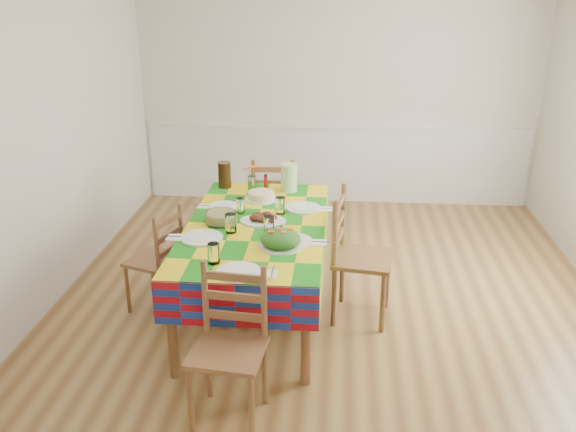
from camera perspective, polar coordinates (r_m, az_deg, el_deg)
The scene contains 22 objects.
room at distance 4.57m, azimuth 4.29°, elevation 6.77°, with size 4.58×5.08×2.78m.
wainscot at distance 7.19m, azimuth 4.45°, elevation 5.13°, with size 4.41×0.06×0.92m.
dining_table at distance 4.66m, azimuth -3.00°, elevation -1.71°, with size 1.05×1.95×0.76m.
setting_near_head at distance 3.92m, azimuth -5.41°, elevation -4.59°, with size 0.47×0.31×0.14m.
setting_left_near at distance 4.42m, azimuth -7.16°, elevation -1.52°, with size 0.55×0.32×0.14m.
setting_left_far at distance 4.93m, azimuth -5.55°, elevation 0.94°, with size 0.46×0.27×0.12m.
setting_right_near at distance 4.34m, azimuth -0.30°, elevation -1.82°, with size 0.54×0.31×0.14m.
setting_right_far at distance 4.87m, azimuth 0.73°, elevation 0.85°, with size 0.52×0.30×0.13m.
meat_platter at distance 4.65m, azimuth -2.37°, elevation -0.25°, with size 0.35×0.25×0.07m.
salad_platter at distance 4.22m, azimuth -0.69°, elevation -2.23°, with size 0.31×0.31×0.13m.
pasta_bowl at distance 4.66m, azimuth -6.30°, elevation -0.13°, with size 0.24×0.24×0.09m.
cake at distance 5.11m, azimuth -2.51°, elevation 1.88°, with size 0.26×0.26×0.07m.
serving_utensils at distance 4.53m, azimuth -1.01°, elevation -1.14°, with size 0.15×0.34×0.01m.
flower_vase at distance 5.36m, azimuth -3.43°, elevation 3.48°, with size 0.14×0.12×0.23m.
hot_sauce at distance 5.35m, azimuth -2.11°, elevation 3.21°, with size 0.03×0.03×0.14m, color #AB180D.
green_pitcher at distance 5.30m, azimuth 0.10°, elevation 3.62°, with size 0.14×0.14×0.24m, color #AFD697.
tea_pitcher at distance 5.43m, azimuth -5.96°, elevation 3.86°, with size 0.11×0.11×0.23m, color black.
name_card at distance 3.78m, azimuth -4.87°, elevation -6.01°, with size 0.08×0.02×0.02m, color white.
chair_near at distance 3.69m, azimuth -5.50°, elevation -12.14°, with size 0.46×0.44×0.96m.
chair_far at distance 5.86m, azimuth -1.32°, elevation 1.12°, with size 0.43×0.42×0.94m.
chair_left at distance 4.91m, azimuth -12.06°, elevation -4.09°, with size 0.47×0.48×0.86m.
chair_right at distance 4.70m, azimuth 6.46°, elevation -3.88°, with size 0.50×0.52×1.02m.
Camera 1 is at (0.05, -4.42, 2.51)m, focal length 38.00 mm.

